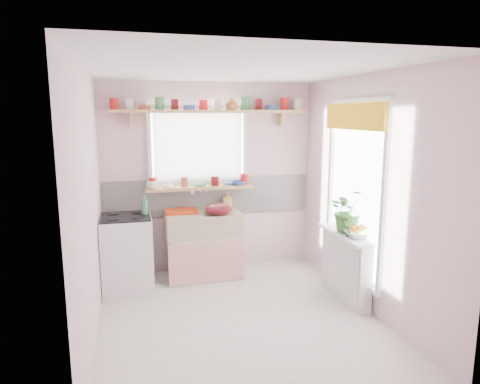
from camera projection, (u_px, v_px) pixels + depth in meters
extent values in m
plane|color=silver|center=(239.00, 319.00, 4.41)|extent=(3.20, 3.20, 0.00)
plane|color=white|center=(239.00, 69.00, 3.97)|extent=(3.20, 3.20, 0.00)
plane|color=beige|center=(209.00, 178.00, 5.71)|extent=(2.80, 0.00, 2.80)
plane|color=beige|center=(303.00, 250.00, 2.67)|extent=(2.80, 0.00, 2.80)
plane|color=beige|center=(89.00, 208.00, 3.84)|extent=(0.00, 3.20, 3.20)
plane|color=beige|center=(367.00, 194.00, 4.54)|extent=(0.00, 3.20, 3.20)
cube|color=white|center=(210.00, 196.00, 5.75)|extent=(2.74, 0.03, 0.50)
cube|color=pink|center=(210.00, 211.00, 5.78)|extent=(2.74, 0.02, 0.12)
cube|color=white|center=(198.00, 148.00, 5.60)|extent=(1.20, 0.01, 1.00)
cube|color=white|center=(199.00, 148.00, 5.54)|extent=(1.15, 0.02, 0.95)
cube|color=white|center=(357.00, 191.00, 4.73)|extent=(0.01, 1.10, 1.90)
cube|color=yellow|center=(353.00, 117.00, 4.56)|extent=(0.03, 1.20, 0.28)
cube|color=white|center=(203.00, 255.00, 5.57)|extent=(0.85, 0.55, 0.55)
cube|color=#D2523D|center=(207.00, 262.00, 5.30)|extent=(0.95, 0.02, 0.53)
cube|color=#C1B08D|center=(203.00, 224.00, 5.49)|extent=(0.95, 0.55, 0.30)
cylinder|color=silver|center=(199.00, 190.00, 5.66)|extent=(0.03, 0.22, 0.03)
cube|color=white|center=(127.00, 254.00, 5.06)|extent=(0.58, 0.58, 0.90)
cube|color=black|center=(126.00, 217.00, 4.98)|extent=(0.56, 0.56, 0.02)
cylinder|color=black|center=(113.00, 219.00, 4.81)|extent=(0.14, 0.14, 0.01)
cylinder|color=black|center=(138.00, 218.00, 4.88)|extent=(0.14, 0.14, 0.01)
cylinder|color=black|center=(113.00, 214.00, 5.08)|extent=(0.14, 0.14, 0.01)
cylinder|color=black|center=(138.00, 212.00, 5.15)|extent=(0.14, 0.14, 0.01)
cube|color=white|center=(345.00, 267.00, 4.86)|extent=(0.15, 0.90, 0.75)
cube|color=white|center=(345.00, 234.00, 4.78)|extent=(0.22, 0.95, 0.03)
cube|color=tan|center=(200.00, 188.00, 5.58)|extent=(1.40, 0.22, 0.04)
cube|color=tan|center=(210.00, 111.00, 5.44)|extent=(2.52, 0.24, 0.04)
cylinder|color=red|center=(114.00, 104.00, 5.13)|extent=(0.11, 0.11, 0.12)
cylinder|color=silver|center=(129.00, 105.00, 5.17)|extent=(0.11, 0.11, 0.12)
cylinder|color=#A55133|center=(145.00, 107.00, 5.22)|extent=(0.11, 0.11, 0.06)
cylinder|color=#3F7F4C|center=(160.00, 105.00, 5.26)|extent=(0.11, 0.11, 0.12)
cylinder|color=#590F14|center=(174.00, 105.00, 5.31)|extent=(0.11, 0.11, 0.12)
cylinder|color=#3359A5|center=(189.00, 107.00, 5.36)|extent=(0.11, 0.11, 0.06)
cylinder|color=red|center=(203.00, 105.00, 5.40)|extent=(0.11, 0.11, 0.12)
cylinder|color=silver|center=(217.00, 105.00, 5.44)|extent=(0.11, 0.11, 0.12)
cylinder|color=#A55133|center=(231.00, 107.00, 5.49)|extent=(0.11, 0.11, 0.06)
cylinder|color=#3F7F4C|center=(245.00, 105.00, 5.53)|extent=(0.11, 0.11, 0.12)
cylinder|color=#590F14|center=(258.00, 105.00, 5.58)|extent=(0.11, 0.11, 0.12)
cylinder|color=#3359A5|center=(271.00, 108.00, 5.63)|extent=(0.11, 0.11, 0.06)
cylinder|color=red|center=(284.00, 105.00, 5.67)|extent=(0.11, 0.11, 0.12)
cylinder|color=silver|center=(297.00, 105.00, 5.71)|extent=(0.11, 0.11, 0.12)
cylinder|color=red|center=(151.00, 183.00, 5.42)|extent=(0.11, 0.11, 0.12)
cylinder|color=silver|center=(168.00, 183.00, 5.47)|extent=(0.11, 0.11, 0.12)
cylinder|color=#A55133|center=(184.00, 184.00, 5.52)|extent=(0.11, 0.11, 0.06)
cylinder|color=#3F7F4C|center=(200.00, 182.00, 5.57)|extent=(0.11, 0.11, 0.12)
cylinder|color=#590F14|center=(215.00, 181.00, 5.62)|extent=(0.11, 0.11, 0.12)
cylinder|color=#3359A5|center=(231.00, 183.00, 5.68)|extent=(0.11, 0.11, 0.06)
cylinder|color=red|center=(246.00, 180.00, 5.72)|extent=(0.11, 0.11, 0.12)
cube|color=red|center=(180.00, 211.00, 5.43)|extent=(0.42, 0.32, 0.04)
ellipsoid|color=#540E17|center=(218.00, 209.00, 5.32)|extent=(0.42, 0.42, 0.15)
imported|color=#366A2A|center=(349.00, 210.00, 4.79)|extent=(0.46, 0.41, 0.50)
imported|color=silver|center=(358.00, 234.00, 4.61)|extent=(0.33, 0.33, 0.07)
imported|color=#2A6127|center=(348.00, 228.00, 4.63)|extent=(0.11, 0.09, 0.18)
imported|color=#FCE470|center=(227.00, 200.00, 5.73)|extent=(0.13, 0.13, 0.21)
imported|color=white|center=(152.00, 185.00, 5.36)|extent=(0.14, 0.14, 0.10)
imported|color=#3150A0|center=(239.00, 183.00, 5.64)|extent=(0.20, 0.20, 0.06)
imported|color=#A46032|center=(232.00, 103.00, 5.43)|extent=(0.18, 0.18, 0.16)
imported|color=#3A744D|center=(144.00, 205.00, 5.04)|extent=(0.11, 0.11, 0.24)
sphere|color=orange|center=(359.00, 229.00, 4.59)|extent=(0.08, 0.08, 0.08)
sphere|color=orange|center=(362.00, 228.00, 4.64)|extent=(0.08, 0.08, 0.08)
sphere|color=orange|center=(354.00, 229.00, 4.60)|extent=(0.08, 0.08, 0.08)
cylinder|color=yellow|center=(363.00, 229.00, 4.55)|extent=(0.18, 0.04, 0.10)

